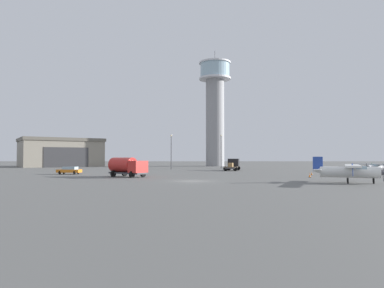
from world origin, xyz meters
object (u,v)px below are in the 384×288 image
at_px(airplane_silver, 379,167).
at_px(traffic_cone_near_right, 311,173).
at_px(truck_flatbed_black, 233,165).
at_px(traffic_cone_near_left, 310,175).
at_px(truck_fuel_tanker_red, 127,166).
at_px(light_post_west, 221,148).
at_px(car_orange, 69,170).
at_px(control_tower, 215,105).
at_px(airplane_white, 349,171).
at_px(light_post_east, 171,149).

bearing_deg(airplane_silver, traffic_cone_near_right, -13.41).
bearing_deg(truck_flatbed_black, airplane_silver, -109.18).
bearing_deg(traffic_cone_near_left, truck_fuel_tanker_red, 178.03).
height_order(light_post_west, traffic_cone_near_left, light_post_west).
bearing_deg(car_orange, control_tower, -111.18).
relative_size(control_tower, truck_flatbed_black, 5.86).
xyz_separation_m(control_tower, airplane_white, (11.64, -75.96, -19.47)).
relative_size(light_post_west, traffic_cone_near_left, 13.32).
xyz_separation_m(airplane_silver, airplane_white, (-14.63, -20.98, 0.18)).
xyz_separation_m(control_tower, truck_flatbed_black, (1.87, -37.65, -19.65)).
relative_size(airplane_white, truck_fuel_tanker_red, 1.56).
xyz_separation_m(car_orange, traffic_cone_near_left, (40.22, -9.15, -0.40)).
distance_m(truck_fuel_tanker_red, traffic_cone_near_left, 28.29).
bearing_deg(light_post_west, traffic_cone_near_right, -69.01).
bearing_deg(airplane_white, control_tower, 121.55).
height_order(light_post_east, traffic_cone_near_left, light_post_east).
bearing_deg(truck_fuel_tanker_red, airplane_white, 13.80).
bearing_deg(truck_flatbed_black, airplane_white, -149.50).
relative_size(control_tower, airplane_white, 3.79).
height_order(airplane_silver, traffic_cone_near_left, airplane_silver).
xyz_separation_m(car_orange, light_post_east, (16.73, 23.91, 4.42)).
relative_size(car_orange, traffic_cone_near_right, 7.69).
bearing_deg(control_tower, airplane_silver, -64.46).
height_order(truck_flatbed_black, traffic_cone_near_left, truck_flatbed_black).
relative_size(airplane_white, traffic_cone_near_right, 18.36).
height_order(car_orange, light_post_east, light_post_east).
distance_m(light_post_west, light_post_east, 14.96).
relative_size(control_tower, traffic_cone_near_left, 57.58).
xyz_separation_m(airplane_white, truck_flatbed_black, (-9.77, 38.31, -0.17)).
distance_m(light_post_east, traffic_cone_near_left, 40.85).
height_order(truck_flatbed_black, light_post_west, light_post_west).
bearing_deg(control_tower, traffic_cone_near_left, -80.56).
height_order(truck_flatbed_black, car_orange, truck_flatbed_black).
height_order(airplane_white, traffic_cone_near_left, airplane_white).
bearing_deg(car_orange, airplane_silver, -172.74).
relative_size(control_tower, traffic_cone_near_right, 69.54).
bearing_deg(airplane_white, traffic_cone_near_left, 117.37).
relative_size(control_tower, car_orange, 9.04).
xyz_separation_m(airplane_white, car_orange, (-41.13, 20.59, -0.74)).
distance_m(control_tower, airplane_white, 79.28).
relative_size(truck_flatbed_black, car_orange, 1.54).
bearing_deg(truck_flatbed_black, car_orange, 135.67).
height_order(airplane_silver, truck_fuel_tanker_red, truck_fuel_tanker_red).
height_order(control_tower, traffic_cone_near_left, control_tower).
height_order(control_tower, airplane_silver, control_tower).
height_order(truck_fuel_tanker_red, traffic_cone_near_left, truck_fuel_tanker_red).
relative_size(truck_flatbed_black, traffic_cone_near_left, 9.83).
xyz_separation_m(light_post_west, traffic_cone_near_right, (12.97, -33.81, -5.13)).
height_order(airplane_silver, light_post_east, light_post_east).
distance_m(car_orange, traffic_cone_near_left, 41.25).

